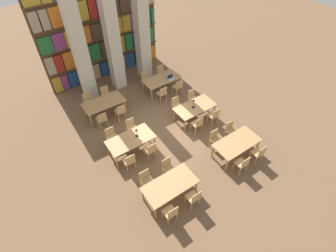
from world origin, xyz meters
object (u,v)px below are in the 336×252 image
Objects in this scene: chair_15 at (193,98)px; chair_19 at (106,94)px; pillar_center at (111,33)px; chair_6 at (259,153)px; chair_11 at (132,127)px; chair_18 at (120,111)px; desk_lamp_0 at (136,132)px; chair_2 at (194,198)px; reading_table_5 at (162,80)px; chair_10 at (151,150)px; chair_9 at (112,136)px; chair_16 at (102,119)px; chair_1 at (146,180)px; chair_5 at (215,139)px; chair_3 at (168,167)px; chair_13 at (177,105)px; chair_20 at (162,93)px; reading_table_3 at (195,108)px; chair_14 at (214,115)px; chair_23 at (161,72)px; chair_4 at (242,164)px; chair_7 at (231,130)px; reading_table_4 at (104,103)px; laptop at (171,78)px; desk_lamp_1 at (194,102)px; chair_21 at (146,78)px; chair_12 at (197,124)px; chair_0 at (171,213)px; chair_22 at (178,86)px; pillar_left at (78,42)px; chair_17 at (88,101)px; reading_table_1 at (237,143)px; reading_table_0 at (170,186)px; reading_table_2 at (131,140)px; pillar_right at (141,24)px.

chair_15 and chair_19 have the same top height.
chair_6 is at bearing -74.42° from pillar_center.
chair_11 is 1.21m from chair_18.
chair_2 is at bearing -85.63° from desk_lamp_0.
chair_10 is at bearing -129.33° from reading_table_5.
chair_16 is (0.12, 1.21, 0.00)m from chair_9.
chair_1 is 2.80m from chair_11.
chair_1 and chair_5 have the same top height.
chair_18 is (0.24, 2.00, -0.51)m from desk_lamp_0.
chair_3 is 3.98m from chair_16.
chair_13 is 1.00× the size of chair_20.
chair_14 is (0.50, -0.78, -0.16)m from reading_table_3.
chair_11 is (0.00, 1.56, 0.00)m from chair_10.
chair_19 is 3.34m from chair_23.
chair_4 is at bearing -109.11° from chair_14.
chair_10 is at bearing -16.74° from chair_7.
reading_table_4 is 3.68m from laptop.
chair_15 is 1.90× the size of desk_lamp_1.
chair_21 is (3.28, 1.57, 0.00)m from chair_16.
chair_7 is 1.00× the size of chair_11.
chair_21 is at bearing 15.83° from reading_table_4.
chair_14 is at bearing -81.08° from reading_table_5.
chair_0 is at bearing -140.95° from chair_12.
chair_4 is at bearing 130.16° from chair_9.
chair_7 is at bearing -90.69° from chair_14.
pillar_center is 6.68× the size of chair_11.
chair_19 and chair_20 have the same top height.
chair_22 is at bearing -11.37° from reading_table_4.
desk_lamp_0 reaches higher than chair_0.
chair_17 is at bearing -115.84° from pillar_left.
chair_20 is at bearing 0.39° from chair_18.
chair_22 reaches higher than reading_table_1.
reading_table_0 is 0.92m from chair_3.
reading_table_4 is (-2.90, 4.58, 0.16)m from chair_5.
chair_0 is at bearing -96.86° from reading_table_2.
chair_10 is (-0.10, 2.66, 0.00)m from chair_2.
chair_6 is (4.33, -1.49, 0.00)m from chair_1.
chair_10 reaches higher than reading_table_4.
chair_4 and chair_5 have the same top height.
chair_11 is at bearing -36.94° from chair_7.
reading_table_0 is at bearing -114.58° from pillar_right.
desk_lamp_0 is 2.79m from chair_12.
chair_4 is 5.43m from chair_9.
chair_19 is at bearing 115.97° from chair_6.
reading_table_1 is 5.42m from chair_18.
desk_lamp_0 is at bearing 78.38° from chair_11.
chair_4 and chair_19 have the same top height.
reading_table_5 is 0.93m from chair_21.
chair_12 is 0.96m from chair_14.
pillar_right is 6.68× the size of chair_0.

